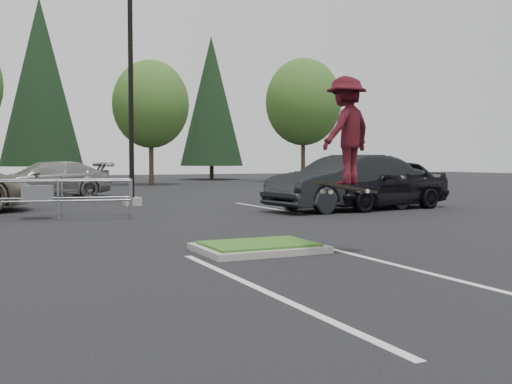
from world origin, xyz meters
name	(u,v)px	position (x,y,z in m)	size (l,w,h in m)	color
ground	(259,251)	(0.00, 0.00, 0.00)	(120.00, 120.00, 0.00)	black
grass_median	(259,247)	(0.00, 0.00, 0.08)	(2.20, 1.60, 0.16)	#A19C95
stall_lines	(115,223)	(-1.35, 6.02, 0.00)	(22.62, 17.60, 0.01)	silver
light_pole	(131,81)	(0.50, 12.00, 4.56)	(0.70, 0.60, 10.12)	#A19C95
decid_c	(151,107)	(5.99, 29.83, 5.25)	(5.12, 5.12, 8.38)	#38281C
decid_d	(303,105)	(17.99, 30.33, 5.91)	(5.76, 5.76, 9.43)	#38281C
conif_b	(40,82)	(0.00, 40.50, 7.85)	(6.38, 6.38, 14.50)	#38281C
conif_c	(211,101)	(14.00, 39.50, 6.85)	(5.50, 5.50, 12.50)	#38281C
cart_corral	(43,194)	(-2.95, 8.09, 0.71)	(4.20, 2.17, 1.14)	gray
skateboarder	(346,131)	(1.20, -1.00, 2.16)	(1.39, 1.12, 2.04)	black
car_r_charc	(346,182)	(6.50, 7.00, 0.92)	(1.95, 5.60, 1.84)	black
car_r_black	(383,183)	(8.00, 7.00, 0.87)	(2.05, 5.09, 1.73)	black
car_far_silver	(47,180)	(-1.85, 18.00, 0.82)	(2.28, 5.62, 1.63)	gray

